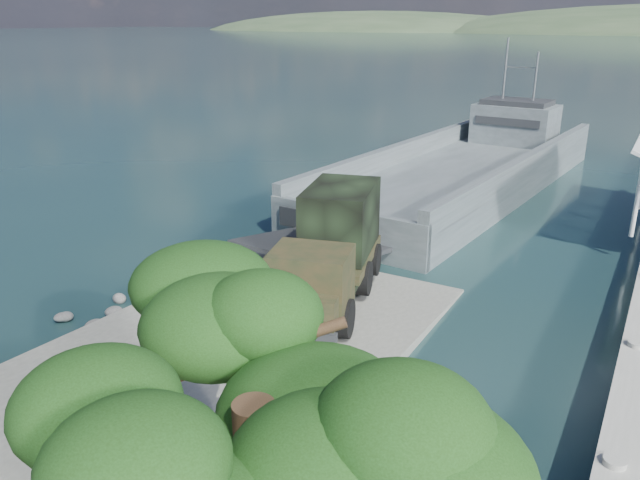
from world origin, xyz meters
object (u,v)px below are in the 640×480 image
(landing_craft, at_px, (462,178))
(overhang_tree, at_px, (243,388))
(military_truck, at_px, (332,248))
(soldier, at_px, (175,311))

(landing_craft, bearing_deg, overhang_tree, -73.32)
(military_truck, distance_m, overhang_tree, 14.29)
(overhang_tree, bearing_deg, soldier, 138.39)
(military_truck, distance_m, soldier, 6.13)
(soldier, height_order, overhang_tree, overhang_tree)
(landing_craft, distance_m, overhang_tree, 33.11)
(soldier, bearing_deg, overhang_tree, -76.39)
(landing_craft, bearing_deg, soldier, -89.27)
(soldier, distance_m, overhang_tree, 12.01)
(military_truck, xyz_separation_m, soldier, (-2.90, -5.30, -1.02))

